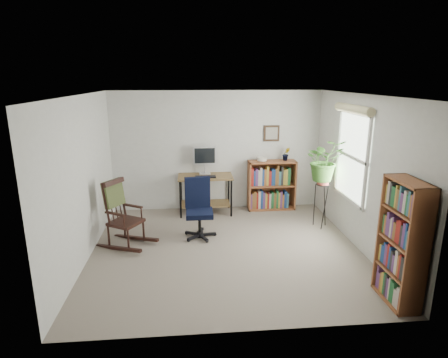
{
  "coord_description": "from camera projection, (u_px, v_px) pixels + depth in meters",
  "views": [
    {
      "loc": [
        -0.53,
        -5.41,
        2.64
      ],
      "look_at": [
        0.0,
        0.4,
        1.05
      ],
      "focal_mm": 30.0,
      "sensor_mm": 36.0,
      "label": 1
    }
  ],
  "objects": [
    {
      "name": "window",
      "position": [
        351.0,
        157.0,
        6.04
      ],
      "size": [
        0.12,
        1.2,
        1.5
      ],
      "primitive_type": null,
      "color": "silver",
      "rests_on": "wall_right"
    },
    {
      "name": "ceiling",
      "position": [
        227.0,
        95.0,
        5.31
      ],
      "size": [
        4.2,
        4.0,
        0.0
      ],
      "primitive_type": "cube",
      "color": "silver",
      "rests_on": "ground"
    },
    {
      "name": "tall_bookshelf",
      "position": [
        402.0,
        243.0,
        4.39
      ],
      "size": [
        0.29,
        0.67,
        1.52
      ],
      "primitive_type": null,
      "color": "brown",
      "rests_on": "floor"
    },
    {
      "name": "wall_front",
      "position": [
        246.0,
        228.0,
        3.7
      ],
      "size": [
        4.2,
        0.0,
        2.4
      ],
      "primitive_type": "cube",
      "color": "silver",
      "rests_on": "ground"
    },
    {
      "name": "framed_picture",
      "position": [
        272.0,
        133.0,
        7.52
      ],
      "size": [
        0.32,
        0.04,
        0.32
      ],
      "primitive_type": null,
      "color": "black",
      "rests_on": "wall_back"
    },
    {
      "name": "potted_plant_small",
      "position": [
        286.0,
        158.0,
        7.54
      ],
      "size": [
        0.13,
        0.24,
        0.11
      ],
      "primitive_type": "imported",
      "color": "#326021",
      "rests_on": "low_bookshelf"
    },
    {
      "name": "office_chair",
      "position": [
        199.0,
        209.0,
        6.26
      ],
      "size": [
        0.62,
        0.62,
        1.03
      ],
      "primitive_type": null,
      "rotation": [
        0.0,
        0.0,
        0.11
      ],
      "color": "black",
      "rests_on": "floor"
    },
    {
      "name": "wall_back",
      "position": [
        217.0,
        151.0,
        7.55
      ],
      "size": [
        4.2,
        0.0,
        2.4
      ],
      "primitive_type": "cube",
      "color": "silver",
      "rests_on": "ground"
    },
    {
      "name": "wall_left",
      "position": [
        83.0,
        180.0,
        5.44
      ],
      "size": [
        0.0,
        4.0,
        2.4
      ],
      "primitive_type": "cube",
      "color": "silver",
      "rests_on": "ground"
    },
    {
      "name": "keyboard",
      "position": [
        206.0,
        177.0,
        7.23
      ],
      "size": [
        0.4,
        0.15,
        0.02
      ],
      "primitive_type": "cube",
      "color": "black",
      "rests_on": "desk"
    },
    {
      "name": "plant_stand",
      "position": [
        321.0,
        202.0,
        6.73
      ],
      "size": [
        0.3,
        0.3,
        0.94
      ],
      "primitive_type": null,
      "rotation": [
        0.0,
        0.0,
        0.18
      ],
      "color": "black",
      "rests_on": "floor"
    },
    {
      "name": "low_bookshelf",
      "position": [
        271.0,
        185.0,
        7.65
      ],
      "size": [
        0.96,
        0.32,
        1.02
      ],
      "primitive_type": null,
      "color": "brown",
      "rests_on": "floor"
    },
    {
      "name": "floor",
      "position": [
        226.0,
        249.0,
        5.94
      ],
      "size": [
        4.2,
        4.0,
        0.0
      ],
      "primitive_type": "cube",
      "color": "gray",
      "rests_on": "ground"
    },
    {
      "name": "monitor",
      "position": [
        205.0,
        160.0,
        7.41
      ],
      "size": [
        0.46,
        0.16,
        0.56
      ],
      "primitive_type": null,
      "color": "silver",
      "rests_on": "desk"
    },
    {
      "name": "wall_right",
      "position": [
        361.0,
        173.0,
        5.81
      ],
      "size": [
        0.0,
        4.0,
        2.4
      ],
      "primitive_type": "cube",
      "color": "silver",
      "rests_on": "ground"
    },
    {
      "name": "spider_plant",
      "position": [
        326.0,
        140.0,
        6.44
      ],
      "size": [
        1.69,
        1.88,
        1.46
      ],
      "primitive_type": "imported",
      "color": "#326021",
      "rests_on": "plant_stand"
    },
    {
      "name": "rocking_chair",
      "position": [
        125.0,
        213.0,
        5.95
      ],
      "size": [
        1.11,
        0.98,
        1.1
      ],
      "primitive_type": null,
      "rotation": [
        0.0,
        0.0,
        1.02
      ],
      "color": "black",
      "rests_on": "floor"
    },
    {
      "name": "desk",
      "position": [
        206.0,
        194.0,
        7.45
      ],
      "size": [
        1.07,
        0.59,
        0.77
      ],
      "primitive_type": null,
      "color": "brown",
      "rests_on": "floor"
    }
  ]
}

